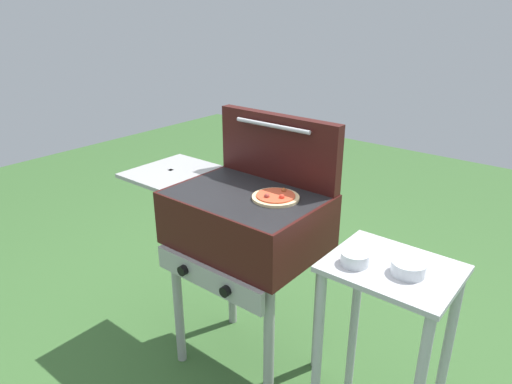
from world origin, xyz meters
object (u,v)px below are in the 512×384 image
prep_table (386,322)px  topping_bowl_far (408,268)px  pizza_pepperoni (276,197)px  grill (244,224)px  topping_bowl_near (355,259)px

prep_table → topping_bowl_far: 0.26m
pizza_pepperoni → grill: bearing=-166.4°
prep_table → topping_bowl_far: topping_bowl_far is taller
pizza_pepperoni → topping_bowl_near: pizza_pepperoni is taller
prep_table → topping_bowl_near: topping_bowl_near is taller
pizza_pepperoni → prep_table: (0.53, -0.03, -0.34)m
pizza_pepperoni → topping_bowl_near: 0.44m
topping_bowl_far → grill: bearing=179.2°
topping_bowl_near → topping_bowl_far: same height
grill → topping_bowl_near: 0.57m
topping_bowl_near → grill: bearing=173.4°
grill → pizza_pepperoni: size_ratio=4.91×
pizza_pepperoni → topping_bowl_near: size_ratio=1.95×
prep_table → topping_bowl_far: (0.06, -0.01, 0.25)m
prep_table → topping_bowl_far: size_ratio=6.89×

